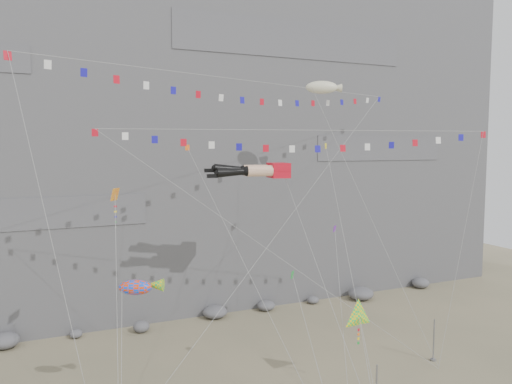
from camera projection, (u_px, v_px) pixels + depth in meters
cliff at (176, 94)px, 64.55m from camera, size 80.00×28.00×50.00m
talus_boulders at (215, 312)px, 53.11m from camera, size 60.00×3.00×1.20m
anchor_pole_right at (434, 340)px, 42.35m from camera, size 0.12×0.12×3.64m
legs_kite at (256, 171)px, 43.09m from camera, size 7.44×17.16×22.16m
flag_banner_upper at (252, 81)px, 42.22m from camera, size 36.67×18.13×29.84m
flag_banner_lower at (305, 130)px, 39.13m from camera, size 30.98×7.90×22.42m
harlequin_kite at (115, 195)px, 34.92m from camera, size 2.42×9.89×17.31m
fish_windsock at (135, 288)px, 32.78m from camera, size 3.66×5.55×10.06m
delta_kite at (359, 317)px, 36.82m from camera, size 4.34×6.92×9.07m
blimp_windsock at (322, 88)px, 47.82m from camera, size 6.72×12.96×26.85m
small_kite_a at (190, 153)px, 42.71m from camera, size 5.29×15.48×23.87m
small_kite_b at (335, 231)px, 45.01m from camera, size 7.37×13.30×17.82m
small_kite_c at (293, 276)px, 37.13m from camera, size 1.63×8.63×11.74m
small_kite_d at (327, 150)px, 45.98m from camera, size 5.27×15.39×23.85m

